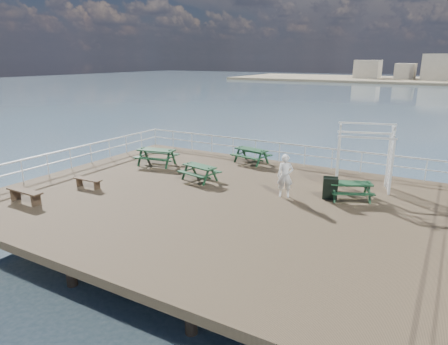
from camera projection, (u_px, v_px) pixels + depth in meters
The scene contains 11 objects.
ground at pixel (216, 200), 16.71m from camera, with size 18.00×14.00×0.30m, color brown.
railing at pixel (243, 163), 18.59m from camera, with size 17.77×13.76×1.10m.
picnic_table_a at pixel (156, 154), 21.52m from camera, with size 2.26×1.95×0.97m.
picnic_table_b at pixel (251, 153), 21.92m from camera, with size 2.10×1.83×0.89m.
picnic_table_c at pixel (350, 187), 16.28m from camera, with size 2.09×1.94×0.81m.
picnic_table_d at pixel (199, 170), 18.83m from camera, with size 1.91×1.66×0.82m.
flat_bench_near at pixel (88, 181), 17.81m from camera, with size 1.44×0.40×0.41m.
flat_bench_far at pixel (25, 193), 15.96m from camera, with size 1.80×0.45×0.52m.
trellis_arbor at pixel (364, 160), 17.44m from camera, with size 2.61×1.83×2.94m.
sandwich_board at pixel (330, 189), 16.24m from camera, with size 0.69×0.59×0.97m.
person at pixel (285, 176), 16.50m from camera, with size 0.65×0.43×1.79m, color white.
Camera 1 is at (8.18, -13.44, 5.60)m, focal length 32.00 mm.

